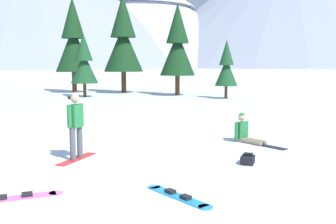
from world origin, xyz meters
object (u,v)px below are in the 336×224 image
at_px(pine_tree_tall, 84,62).
at_px(snowboarder_foreground, 76,125).
at_px(backpack_black, 248,159).
at_px(loose_snowboard_far_spare, 178,196).
at_px(pine_tree_broad, 73,41).
at_px(pine_tree_young, 226,67).
at_px(snowboarder_midground, 246,132).
at_px(pine_tree_leaning, 178,45).
at_px(loose_snowboard_near_right, 14,198).
at_px(pine_tree_twin, 123,40).

bearing_deg(pine_tree_tall, snowboarder_foreground, -77.85).
height_order(backpack_black, pine_tree_tall, pine_tree_tall).
relative_size(snowboarder_foreground, loose_snowboard_far_spare, 1.18).
distance_m(pine_tree_broad, pine_tree_young, 13.84).
relative_size(backpack_black, pine_tree_broad, 0.07).
xyz_separation_m(snowboarder_foreground, loose_snowboard_far_spare, (2.68, -2.92, -0.91)).
bearing_deg(snowboarder_midground, pine_tree_leaning, 96.42).
bearing_deg(loose_snowboard_far_spare, loose_snowboard_near_right, -177.36).
distance_m(snowboarder_midground, pine_tree_broad, 24.39).
relative_size(loose_snowboard_near_right, pine_tree_tall, 0.37).
bearing_deg(backpack_black, pine_tree_young, 84.23).
bearing_deg(snowboarder_midground, pine_tree_young, 84.85).
bearing_deg(pine_tree_tall, snowboarder_midground, -61.62).
xyz_separation_m(loose_snowboard_near_right, pine_tree_young, (6.78, 21.07, 2.27)).
distance_m(snowboarder_foreground, pine_tree_tall, 19.66).
height_order(pine_tree_young, pine_tree_leaning, pine_tree_leaning).
height_order(snowboarder_foreground, snowboarder_midground, snowboarder_foreground).
xyz_separation_m(loose_snowboard_near_right, pine_tree_broad, (-5.63, 26.81, 4.42)).
height_order(snowboarder_midground, pine_tree_broad, pine_tree_broad).
distance_m(pine_tree_broad, pine_tree_leaning, 9.44).
distance_m(snowboarder_foreground, loose_snowboard_far_spare, 4.06).
relative_size(pine_tree_broad, pine_tree_leaning, 1.14).
height_order(loose_snowboard_near_right, backpack_black, backpack_black).
height_order(loose_snowboard_near_right, pine_tree_leaning, pine_tree_leaning).
relative_size(snowboarder_foreground, loose_snowboard_near_right, 1.00).
relative_size(pine_tree_broad, pine_tree_young, 1.93).
height_order(snowboarder_foreground, loose_snowboard_near_right, snowboarder_foreground).
bearing_deg(pine_tree_tall, pine_tree_twin, 60.15).
bearing_deg(backpack_black, loose_snowboard_far_spare, -125.60).
relative_size(loose_snowboard_near_right, backpack_black, 3.21).
bearing_deg(pine_tree_young, pine_tree_twin, 146.41).
distance_m(loose_snowboard_far_spare, pine_tree_leaning, 23.99).
xyz_separation_m(backpack_black, pine_tree_broad, (-10.55, 24.13, 4.33)).
distance_m(snowboarder_midground, loose_snowboard_far_spare, 5.76).
xyz_separation_m(loose_snowboard_near_right, pine_tree_twin, (-1.28, 26.42, 4.49)).
distance_m(pine_tree_twin, pine_tree_leaning, 5.31).
bearing_deg(pine_tree_twin, pine_tree_young, -33.59).
relative_size(snowboarder_midground, loose_snowboard_near_right, 0.91).
relative_size(backpack_black, pine_tree_twin, 0.07).
xyz_separation_m(pine_tree_young, pine_tree_leaning, (-3.48, 2.74, 1.62)).
bearing_deg(snowboarder_foreground, pine_tree_twin, 94.18).
distance_m(snowboarder_foreground, snowboarder_midground, 5.52).
height_order(pine_tree_broad, pine_tree_young, pine_tree_broad).
height_order(snowboarder_foreground, loose_snowboard_far_spare, snowboarder_foreground).
xyz_separation_m(loose_snowboard_far_spare, pine_tree_tall, (-6.80, 22.07, 2.58)).
bearing_deg(snowboarder_foreground, loose_snowboard_far_spare, -47.42).
relative_size(pine_tree_twin, pine_tree_leaning, 1.15).
bearing_deg(pine_tree_young, loose_snowboard_far_spare, -99.95).
relative_size(snowboarder_midground, backpack_black, 2.91).
bearing_deg(pine_tree_twin, snowboarder_foreground, -85.82).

